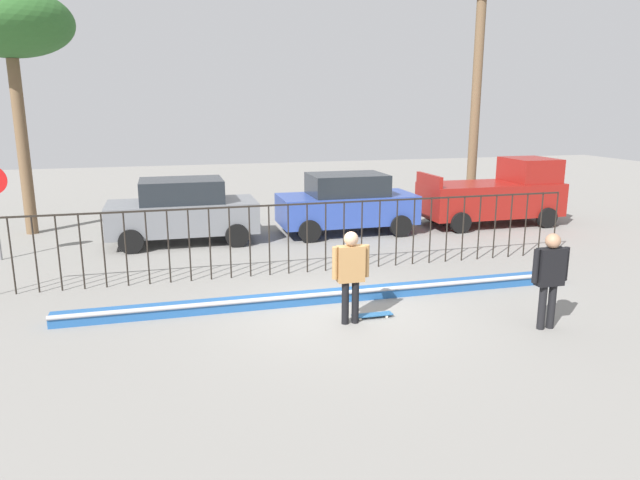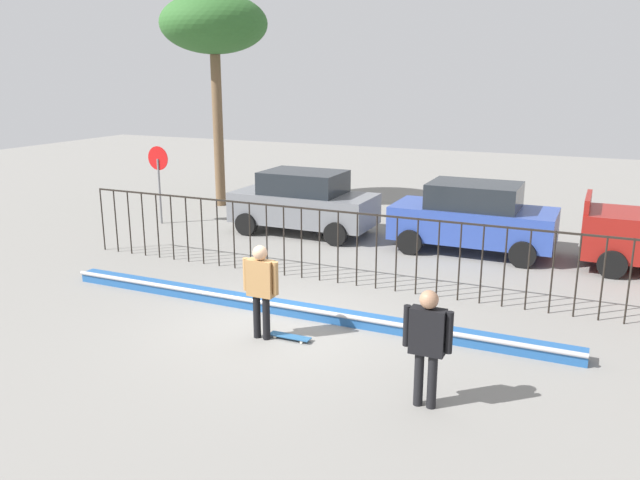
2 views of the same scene
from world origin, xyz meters
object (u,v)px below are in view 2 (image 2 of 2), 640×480
skateboard (290,336)px  camera_operator (427,338)px  parked_car_gray (304,202)px  stop_sign (159,174)px  palm_tree_short (214,26)px  parked_car_blue (473,217)px  skateboarder (261,283)px

skateboard → camera_operator: bearing=-22.5°
parked_car_gray → stop_sign: (-4.78, -0.74, 0.64)m
stop_sign → palm_tree_short: (0.14, 3.30, 4.69)m
skateboard → stop_sign: size_ratio=0.32×
camera_operator → palm_tree_short: 16.46m
stop_sign → parked_car_gray: bearing=8.8°
camera_operator → stop_sign: bearing=8.3°
skateboard → parked_car_blue: bearing=78.3°
skateboard → parked_car_gray: parked_car_gray is taller
skateboarder → palm_tree_short: palm_tree_short is taller
camera_operator → parked_car_blue: parked_car_blue is taller
palm_tree_short → camera_operator: bearing=-46.1°
skateboarder → stop_sign: size_ratio=0.71×
camera_operator → stop_sign: (-10.95, 7.95, 0.54)m
camera_operator → parked_car_blue: (-1.08, 8.70, -0.10)m
skateboard → skateboarder: bearing=-160.9°
camera_operator → palm_tree_short: size_ratio=0.24×
camera_operator → palm_tree_short: bearing=-1.9°
camera_operator → palm_tree_short: (-10.82, 11.25, 5.23)m
skateboard → parked_car_blue: 7.64m
camera_operator → parked_car_gray: 10.66m
skateboarder → parked_car_gray: 8.00m
skateboarder → camera_operator: (3.40, -1.18, 0.01)m
parked_car_blue → stop_sign: bearing=-174.9°
parked_car_gray → stop_sign: size_ratio=1.72×
skateboarder → palm_tree_short: bearing=121.8°
skateboard → palm_tree_short: (-7.92, 9.91, 6.24)m
stop_sign → palm_tree_short: palm_tree_short is taller
skateboarder → palm_tree_short: size_ratio=0.24×
parked_car_blue → palm_tree_short: palm_tree_short is taller
palm_tree_short → stop_sign: bearing=-92.4°
parked_car_blue → stop_sign: size_ratio=1.72×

